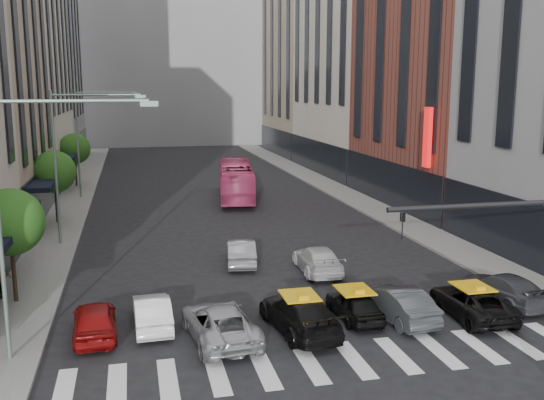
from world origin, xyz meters
TOP-DOWN VIEW (x-y plane):
  - ground at (0.00, 0.00)m, footprint 160.00×160.00m
  - sidewalk_left at (-11.50, 30.00)m, footprint 3.00×96.00m
  - sidewalk_right at (11.50, 30.00)m, footprint 3.00×96.00m
  - building_left_d at (-17.00, 65.00)m, footprint 8.00×18.00m
  - building_right_b at (17.00, 27.00)m, footprint 8.00×18.00m
  - building_right_d at (17.00, 65.00)m, footprint 8.00×18.00m
  - building_far at (0.00, 85.00)m, footprint 30.00×10.00m
  - tree_near at (-11.80, 10.00)m, footprint 2.88×2.88m
  - tree_mid at (-11.80, 26.00)m, footprint 2.88×2.88m
  - tree_far at (-11.80, 42.00)m, footprint 2.88×2.88m
  - streetlamp_near at (-10.04, 4.00)m, footprint 5.38×0.25m
  - streetlamp_mid at (-10.04, 20.00)m, footprint 5.38×0.25m
  - streetlamp_far at (-10.04, 36.00)m, footprint 5.38×0.25m
  - liberty_sign at (12.60, 20.00)m, footprint 0.30×0.70m
  - car_red at (-8.26, 5.59)m, footprint 1.79×4.03m
  - car_white_front at (-6.12, 6.02)m, footprint 1.49×3.96m
  - car_silver at (-3.69, 4.23)m, footprint 2.75×5.07m
  - taxi_left at (-0.60, 4.34)m, footprint 2.57×5.12m
  - taxi_center at (1.90, 5.03)m, footprint 1.58×3.63m
  - car_grey_mid at (3.61, 4.61)m, footprint 1.97×4.38m
  - taxi_right at (6.70, 4.21)m, footprint 2.22×4.59m
  - car_grey_curb at (8.91, 5.35)m, footprint 2.42×4.72m
  - car_row2_left at (-1.19, 13.76)m, footprint 2.00×4.33m
  - car_row2_right at (2.36, 11.48)m, footprint 2.08×4.67m
  - bus at (1.80, 32.65)m, footprint 4.16×11.49m

SIDE VIEW (x-z plane):
  - ground at x=0.00m, z-range 0.00..0.00m
  - sidewalk_left at x=-11.50m, z-range 0.00..0.15m
  - sidewalk_right at x=11.50m, z-range 0.00..0.15m
  - taxi_center at x=1.90m, z-range 0.00..1.22m
  - taxi_right at x=6.70m, z-range 0.00..1.26m
  - car_white_front at x=-6.12m, z-range 0.00..1.29m
  - car_grey_curb at x=8.91m, z-range 0.00..1.31m
  - car_row2_right at x=2.36m, z-range 0.00..1.33m
  - car_red at x=-8.26m, z-range 0.00..1.35m
  - car_silver at x=-3.69m, z-range 0.00..1.35m
  - car_row2_left at x=-1.19m, z-range 0.00..1.37m
  - car_grey_mid at x=3.61m, z-range 0.00..1.40m
  - taxi_left at x=-0.60m, z-range 0.00..1.43m
  - bus at x=1.80m, z-range 0.00..3.13m
  - tree_near at x=-11.80m, z-range 1.18..6.13m
  - tree_mid at x=-11.80m, z-range 1.18..6.13m
  - tree_far at x=-11.80m, z-range 1.18..6.13m
  - streetlamp_near at x=-10.04m, z-range 1.40..10.40m
  - streetlamp_mid at x=-10.04m, z-range 1.40..10.40m
  - streetlamp_far at x=-10.04m, z-range 1.40..10.40m
  - liberty_sign at x=12.60m, z-range 4.00..8.00m
  - building_right_b at x=17.00m, z-range 0.00..26.00m
  - building_right_d at x=17.00m, z-range 0.00..28.00m
  - building_left_d at x=-17.00m, z-range 0.00..30.00m
  - building_far at x=0.00m, z-range 0.00..36.00m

